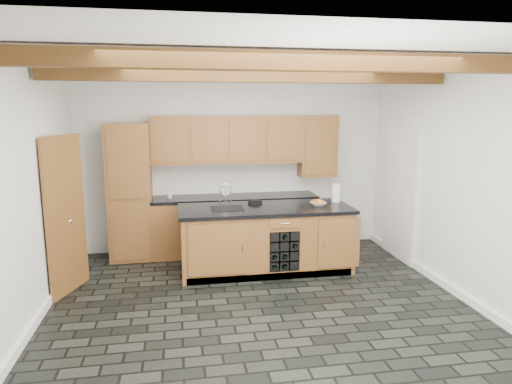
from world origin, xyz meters
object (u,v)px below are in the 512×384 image
(kitchen_scale, at_px, (255,202))
(fruit_bowl, at_px, (318,204))
(island, at_px, (266,239))
(paper_towel, at_px, (336,193))

(kitchen_scale, distance_m, fruit_bowl, 0.92)
(island, bearing_deg, kitchen_scale, 112.51)
(kitchen_scale, xyz_separation_m, paper_towel, (1.23, -0.07, 0.11))
(island, bearing_deg, paper_towel, 10.15)
(paper_towel, bearing_deg, island, -169.85)
(island, xyz_separation_m, kitchen_scale, (-0.11, 0.27, 0.49))
(paper_towel, bearing_deg, kitchen_scale, 176.74)
(island, height_order, kitchen_scale, kitchen_scale)
(island, distance_m, fruit_bowl, 0.91)
(fruit_bowl, height_order, paper_towel, paper_towel)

